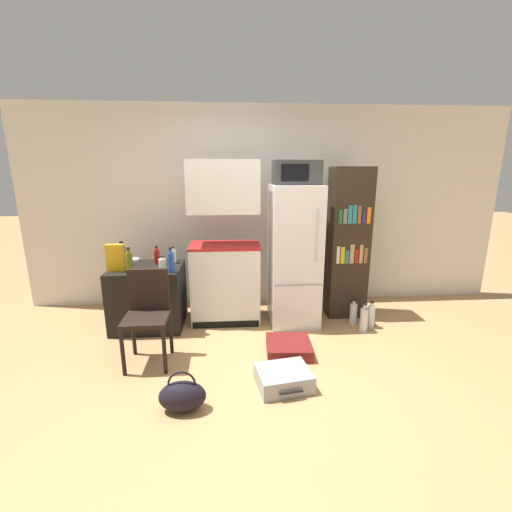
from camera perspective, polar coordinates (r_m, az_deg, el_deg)
ground_plane at (r=3.18m, az=1.89°, el=-20.27°), size 24.00×24.00×0.00m
wall_back at (r=4.66m, az=1.91°, el=8.04°), size 6.40×0.10×2.61m
side_table at (r=4.24m, az=-17.44°, el=-6.39°), size 0.79×0.68×0.72m
kitchen_hutch at (r=4.07m, az=-5.22°, el=0.87°), size 0.82×0.51×1.91m
refrigerator at (r=4.07m, az=6.34°, el=0.13°), size 0.56×0.67×1.64m
microwave at (r=3.95m, az=6.72°, el=13.64°), size 0.52×0.38×0.27m
bookshelf at (r=4.36m, az=14.99°, el=2.02°), size 0.47×0.37×1.84m
bottle_wine_dark at (r=4.27m, az=-21.40°, el=0.13°), size 0.08×0.08×0.28m
bottle_blue_soda at (r=3.80m, az=-13.96°, el=-0.97°), size 0.07×0.07×0.28m
bottle_olive_oil at (r=3.93m, az=-20.37°, el=-0.95°), size 0.07×0.07×0.28m
bottle_milk_white at (r=3.88m, az=-15.33°, el=-1.41°), size 0.08×0.08×0.18m
bottle_clear_short at (r=4.20m, az=-13.62°, el=-0.00°), size 0.07×0.07×0.20m
bottle_ketchup_red at (r=4.20m, az=-16.18°, el=-0.07°), size 0.06×0.06×0.22m
bowl at (r=4.42m, az=-19.62°, el=-0.64°), size 0.13×0.13×0.03m
cereal_box at (r=4.03m, az=-22.38°, el=-0.28°), size 0.19×0.07×0.30m
chair at (r=3.42m, az=-17.61°, el=-8.23°), size 0.40×0.41×0.89m
suitcase_large_flat at (r=3.09m, az=4.62°, el=-19.64°), size 0.49×0.43×0.15m
suitcase_small_flat at (r=3.58m, az=5.45°, el=-14.90°), size 0.46×0.48×0.12m
handbag at (r=2.87m, az=-12.17°, el=-21.83°), size 0.36×0.20×0.33m
water_bottle_front at (r=4.15m, az=17.54°, el=-10.00°), size 0.09×0.09×0.35m
water_bottle_middle at (r=4.27m, az=18.62°, el=-9.48°), size 0.08×0.08×0.34m
water_bottle_back at (r=4.32m, az=15.91°, el=-9.13°), size 0.08×0.08×0.31m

